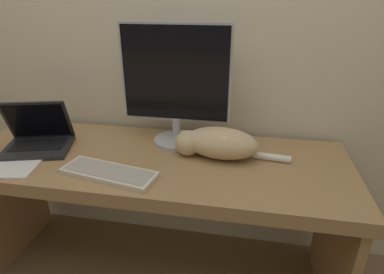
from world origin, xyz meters
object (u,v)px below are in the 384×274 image
external_keyboard (109,173)px  cat (217,142)px  monitor (176,84)px  laptop (38,139)px

external_keyboard → cat: cat is taller
external_keyboard → cat: (0.42, 0.24, 0.06)m
external_keyboard → monitor: bearing=71.4°
laptop → monitor: bearing=0.0°
laptop → external_keyboard: (0.43, -0.17, -0.04)m
monitor → external_keyboard: (-0.20, -0.36, -0.29)m
laptop → external_keyboard: 0.47m
external_keyboard → laptop: bearing=168.9°
monitor → external_keyboard: 0.50m
external_keyboard → cat: 0.49m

